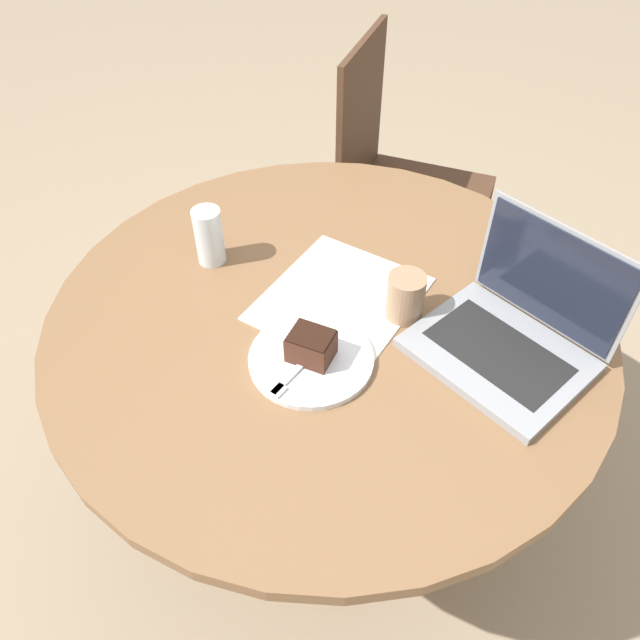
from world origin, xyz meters
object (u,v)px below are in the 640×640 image
(coffee_glass, at_px, (405,297))
(chair, at_px, (397,189))
(laptop, at_px, (512,334))
(plate, at_px, (311,359))

(coffee_glass, bearing_deg, chair, -142.37)
(chair, relative_size, coffee_glass, 9.57)
(chair, bearing_deg, coffee_glass, 15.25)
(coffee_glass, height_order, laptop, laptop)
(plate, distance_m, laptop, 0.37)
(chair, xyz_separation_m, coffee_glass, (0.64, 0.49, 0.29))
(plate, bearing_deg, chair, -152.38)
(chair, height_order, coffee_glass, chair)
(chair, bearing_deg, plate, 5.23)
(chair, bearing_deg, laptop, 27.57)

